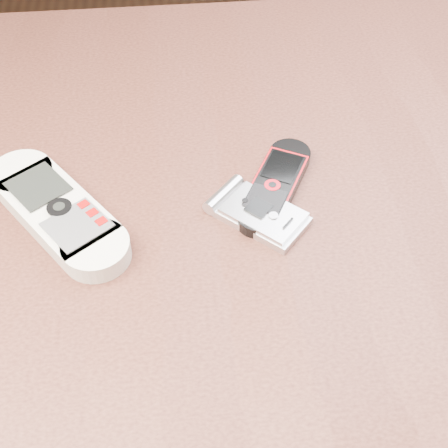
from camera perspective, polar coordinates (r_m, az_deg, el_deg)
table at (r=0.63m, az=-0.46°, el=-7.14°), size 1.20×0.80×0.75m
nokia_white at (r=0.57m, az=-15.01°, el=1.18°), size 0.15×0.18×0.02m
nokia_black_red at (r=0.58m, az=4.67°, el=3.58°), size 0.09×0.13×0.01m
motorola_razr at (r=0.55m, az=3.38°, el=0.94°), size 0.10×0.10×0.01m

